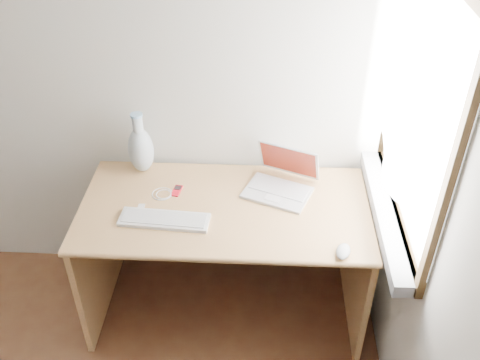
{
  "coord_description": "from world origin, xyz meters",
  "views": [
    {
      "loc": [
        1.13,
        -0.59,
        2.34
      ],
      "look_at": [
        1.03,
        1.35,
        0.91
      ],
      "focal_mm": 40.0,
      "sensor_mm": 36.0,
      "label": 1
    }
  ],
  "objects_px": {
    "desk": "(226,228)",
    "external_keyboard": "(164,220)",
    "laptop": "(278,181)",
    "vase": "(141,148)"
  },
  "relations": [
    {
      "from": "laptop",
      "to": "vase",
      "type": "distance_m",
      "value": 0.71
    },
    {
      "from": "desk",
      "to": "external_keyboard",
      "type": "bearing_deg",
      "value": -142.44
    },
    {
      "from": "desk",
      "to": "external_keyboard",
      "type": "relative_size",
      "value": 3.28
    },
    {
      "from": "laptop",
      "to": "vase",
      "type": "relative_size",
      "value": 1.11
    },
    {
      "from": "desk",
      "to": "external_keyboard",
      "type": "distance_m",
      "value": 0.4
    },
    {
      "from": "desk",
      "to": "vase",
      "type": "distance_m",
      "value": 0.59
    },
    {
      "from": "vase",
      "to": "external_keyboard",
      "type": "bearing_deg",
      "value": -66.18
    },
    {
      "from": "laptop",
      "to": "external_keyboard",
      "type": "distance_m",
      "value": 0.59
    },
    {
      "from": "desk",
      "to": "vase",
      "type": "bearing_deg",
      "value": 156.54
    },
    {
      "from": "laptop",
      "to": "external_keyboard",
      "type": "height_order",
      "value": "laptop"
    }
  ]
}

